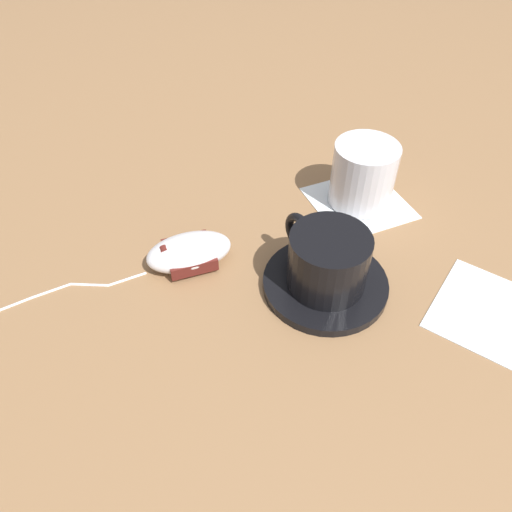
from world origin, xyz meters
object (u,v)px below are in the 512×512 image
object	(u,v)px
coffee_cup	(327,260)
saucer	(325,284)
computer_mouse	(189,252)
drinking_glass	(363,174)

from	to	relation	value
coffee_cup	saucer	bearing A→B (deg)	59.68
saucer	computer_mouse	bearing A→B (deg)	-128.09
saucer	drinking_glass	distance (m)	0.17
coffee_cup	computer_mouse	distance (m)	0.16
saucer	drinking_glass	bearing A→B (deg)	134.27
computer_mouse	drinking_glass	size ratio (longest dim) A/B	1.26
computer_mouse	drinking_glass	xyz separation A→B (m)	(-0.02, 0.24, 0.03)
saucer	drinking_glass	xyz separation A→B (m)	(-0.12, 0.12, 0.04)
coffee_cup	drinking_glass	distance (m)	0.17
saucer	computer_mouse	xyz separation A→B (m)	(-0.10, -0.13, 0.01)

